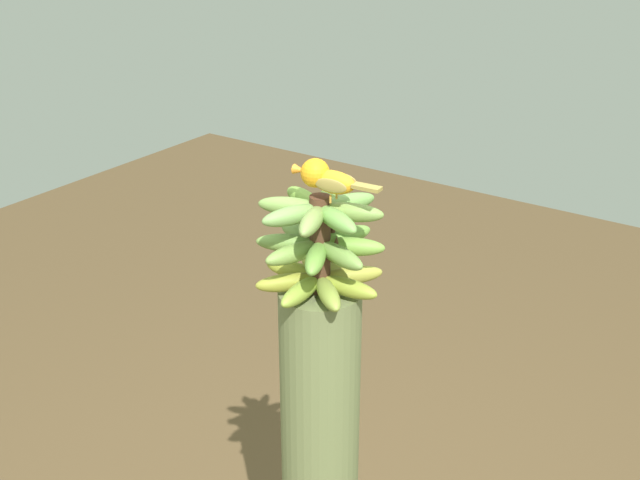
{
  "coord_description": "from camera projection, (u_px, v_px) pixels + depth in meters",
  "views": [
    {
      "loc": [
        0.94,
        -1.36,
        2.18
      ],
      "look_at": [
        0.0,
        0.0,
        1.43
      ],
      "focal_mm": 44.99,
      "sensor_mm": 36.0,
      "label": 1
    }
  ],
  "objects": [
    {
      "name": "banana_bunch",
      "position": [
        320.0,
        245.0,
        1.82
      ],
      "size": [
        0.31,
        0.31,
        0.24
      ],
      "color": "#4C2D1E",
      "rests_on": "banana_tree"
    },
    {
      "name": "perched_bird",
      "position": [
        325.0,
        178.0,
        1.74
      ],
      "size": [
        0.21,
        0.07,
        0.09
      ],
      "color": "#C68933",
      "rests_on": "banana_bunch"
    }
  ]
}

